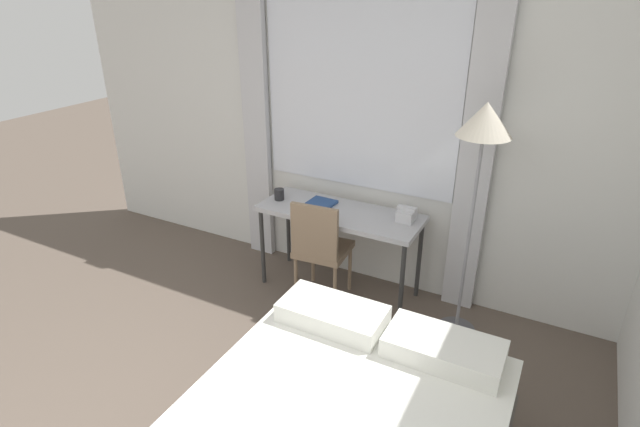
{
  "coord_description": "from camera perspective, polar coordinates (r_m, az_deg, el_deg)",
  "views": [
    {
      "loc": [
        1.68,
        -0.74,
        2.39
      ],
      "look_at": [
        0.16,
        2.13,
        0.88
      ],
      "focal_mm": 28.0,
      "sensor_mm": 36.0,
      "label": 1
    }
  ],
  "objects": [
    {
      "name": "wall_back_with_window",
      "position": [
        4.1,
        3.08,
        10.21
      ],
      "size": [
        5.48,
        0.13,
        2.7
      ],
      "color": "silver",
      "rests_on": "ground_plane"
    },
    {
      "name": "desk_chair",
      "position": [
        3.94,
        0.01,
        -3.66
      ],
      "size": [
        0.43,
        0.43,
        0.89
      ],
      "rotation": [
        0.0,
        0.0,
        0.08
      ],
      "color": "#8C7259",
      "rests_on": "ground_plane"
    },
    {
      "name": "mug",
      "position": [
        4.19,
        -4.69,
        2.19
      ],
      "size": [
        0.08,
        0.08,
        0.09
      ],
      "color": "#262628",
      "rests_on": "desk"
    },
    {
      "name": "telephone",
      "position": [
        3.86,
        9.84,
        -0.11
      ],
      "size": [
        0.14,
        0.15,
        0.11
      ],
      "color": "silver",
      "rests_on": "desk"
    },
    {
      "name": "standing_lamp",
      "position": [
        3.34,
        18.05,
        7.7
      ],
      "size": [
        0.35,
        0.35,
        1.73
      ],
      "color": "#4C4C51",
      "rests_on": "ground_plane"
    },
    {
      "name": "desk",
      "position": [
        4.01,
        2.27,
        -0.54
      ],
      "size": [
        1.32,
        0.5,
        0.73
      ],
      "color": "#B2B2B7",
      "rests_on": "ground_plane"
    },
    {
      "name": "book",
      "position": [
        4.1,
        0.19,
        1.23
      ],
      "size": [
        0.22,
        0.19,
        0.02
      ],
      "rotation": [
        0.0,
        0.0,
        -0.04
      ],
      "color": "navy",
      "rests_on": "desk"
    }
  ]
}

